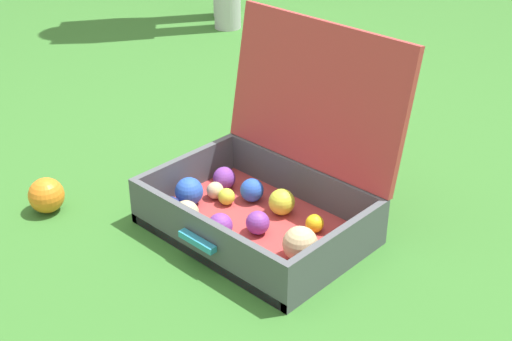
{
  "coord_description": "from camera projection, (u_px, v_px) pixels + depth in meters",
  "views": [
    {
      "loc": [
        1.12,
        -1.16,
        1.01
      ],
      "look_at": [
        0.09,
        -0.07,
        0.18
      ],
      "focal_mm": 49.87,
      "sensor_mm": 36.0,
      "label": 1
    }
  ],
  "objects": [
    {
      "name": "open_suitcase",
      "position": [
        268.0,
        187.0,
        1.78
      ],
      "size": [
        0.53,
        0.47,
        0.49
      ],
      "color": "#B23838",
      "rests_on": "ground"
    },
    {
      "name": "stray_ball_on_grass",
      "position": [
        46.0,
        195.0,
        1.86
      ],
      "size": [
        0.09,
        0.09,
        0.09
      ],
      "primitive_type": "sphere",
      "color": "orange",
      "rests_on": "ground"
    },
    {
      "name": "ground_plane",
      "position": [
        250.0,
        207.0,
        1.9
      ],
      "size": [
        16.0,
        16.0,
        0.0
      ],
      "primitive_type": "plane",
      "color": "#336B28"
    }
  ]
}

